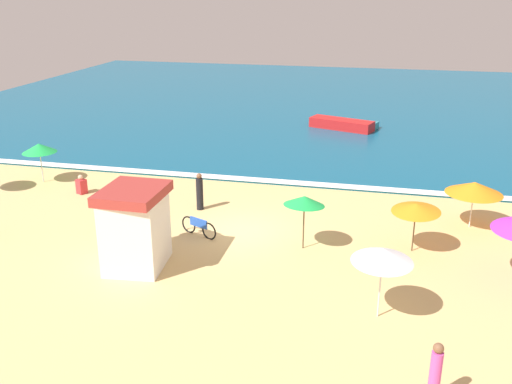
{
  "coord_description": "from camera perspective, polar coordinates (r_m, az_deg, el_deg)",
  "views": [
    {
      "loc": [
        5.42,
        -20.58,
        9.47
      ],
      "look_at": [
        0.04,
        2.64,
        0.8
      ],
      "focal_mm": 40.0,
      "sensor_mm": 36.0,
      "label": 1
    }
  ],
  "objects": [
    {
      "name": "beach_umbrella_0",
      "position": [
        17.12,
        12.54,
        -6.18
      ],
      "size": [
        2.2,
        2.21,
        2.3
      ],
      "color": "silver",
      "rests_on": "ground_plane"
    },
    {
      "name": "small_boat_0",
      "position": [
        40.05,
        8.55,
        6.73
      ],
      "size": [
        4.57,
        2.66,
        0.67
      ],
      "color": "red",
      "rests_on": "ocean_water"
    },
    {
      "name": "beachgoer_3",
      "position": [
        25.43,
        -5.66,
        -0.03
      ],
      "size": [
        0.37,
        0.37,
        1.69
      ],
      "color": "black",
      "rests_on": "ground_plane"
    },
    {
      "name": "beach_umbrella_7",
      "position": [
        21.81,
        15.73,
        -1.51
      ],
      "size": [
        2.45,
        2.46,
        1.99
      ],
      "color": "#4C3823",
      "rests_on": "ground_plane"
    },
    {
      "name": "ground_plane",
      "position": [
        23.29,
        -1.56,
        -4.01
      ],
      "size": [
        60.0,
        60.0,
        0.0
      ],
      "primitive_type": "plane",
      "color": "#D8B775"
    },
    {
      "name": "beach_umbrella_6",
      "position": [
        24.79,
        21.01,
        0.39
      ],
      "size": [
        2.65,
        2.65,
        1.97
      ],
      "color": "silver",
      "rests_on": "ground_plane"
    },
    {
      "name": "beach_umbrella_1",
      "position": [
        30.62,
        -20.87,
        4.13
      ],
      "size": [
        1.98,
        1.98,
        2.02
      ],
      "color": "silver",
      "rests_on": "ground_plane"
    },
    {
      "name": "beach_umbrella_5",
      "position": [
        21.22,
        4.86,
        -0.88
      ],
      "size": [
        1.97,
        1.98,
        2.18
      ],
      "color": "#4C3823",
      "rests_on": "ground_plane"
    },
    {
      "name": "beachgoer_4",
      "position": [
        28.66,
        -17.06,
        0.64
      ],
      "size": [
        0.53,
        0.53,
        0.94
      ],
      "color": "red",
      "rests_on": "ground_plane"
    },
    {
      "name": "beach_towel_1",
      "position": [
        21.26,
        -12.59,
        -6.97
      ],
      "size": [
        1.41,
        1.45,
        0.01
      ],
      "color": "white",
      "rests_on": "ground_plane"
    },
    {
      "name": "lifeguard_cabana",
      "position": [
        20.42,
        -11.99,
        -3.47
      ],
      "size": [
        2.1,
        2.41,
        2.93
      ],
      "color": "white",
      "rests_on": "ground_plane"
    },
    {
      "name": "wave_breaker_foam",
      "position": [
        28.97,
        1.56,
        1.12
      ],
      "size": [
        57.0,
        0.7,
        0.01
      ],
      "primitive_type": "cube",
      "color": "white",
      "rests_on": "ocean_water"
    },
    {
      "name": "ocean_water",
      "position": [
        49.78,
        6.64,
        8.95
      ],
      "size": [
        60.0,
        44.0,
        0.1
      ],
      "primitive_type": "cube",
      "color": "#0F567A",
      "rests_on": "ground_plane"
    },
    {
      "name": "parked_bicycle",
      "position": [
        22.93,
        -5.75,
        -3.46
      ],
      "size": [
        1.69,
        0.8,
        0.76
      ],
      "color": "black",
      "rests_on": "ground_plane"
    },
    {
      "name": "beachgoer_2",
      "position": [
        14.8,
        17.49,
        -16.92
      ],
      "size": [
        0.32,
        0.32,
        1.64
      ],
      "color": "#D84CA5",
      "rests_on": "ground_plane"
    },
    {
      "name": "small_boat_1",
      "position": [
        40.74,
        9.51,
        6.75
      ],
      "size": [
        3.82,
        2.4,
        0.46
      ],
      "color": "teal",
      "rests_on": "ocean_water"
    }
  ]
}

